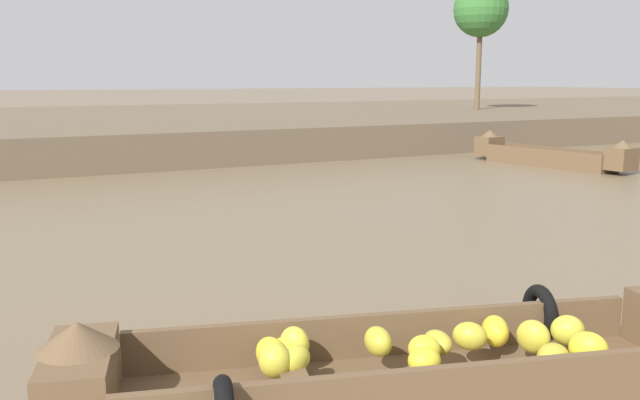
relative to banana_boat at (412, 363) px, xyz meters
name	(u,v)px	position (x,y,z in m)	size (l,w,h in m)	color
ground_plane	(235,249)	(0.37, 5.01, -0.27)	(300.00, 300.00, 0.00)	#726047
riverbank_strip	(67,129)	(0.37, 23.80, 0.24)	(160.00, 20.00, 1.01)	brown
banana_boat	(412,363)	(0.00, 0.00, 0.00)	(5.39, 2.39, 0.79)	brown
fishing_skiff_distant	(550,155)	(11.58, 10.03, 0.05)	(1.57, 4.91, 0.89)	brown
palm_tree_mid	(481,10)	(18.15, 21.11, 5.23)	(2.48, 2.48, 5.76)	brown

